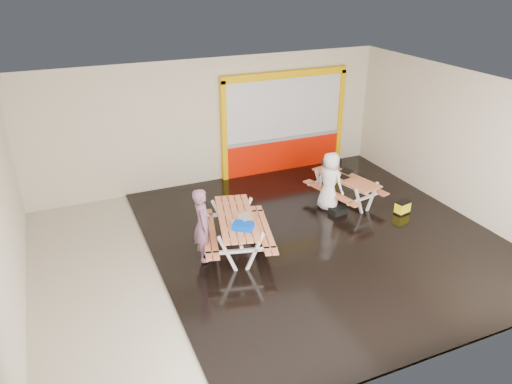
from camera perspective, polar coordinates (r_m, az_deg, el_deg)
name	(u,v)px	position (r m, az deg, el deg)	size (l,w,h in m)	color
room	(273,176)	(10.02, 2.04, 1.86)	(10.02, 8.02, 3.52)	beige
deck	(321,236)	(11.34, 7.66, -5.18)	(7.50, 7.98, 0.05)	black
kiosk	(284,125)	(14.35, 3.30, 7.86)	(3.88, 0.16, 3.00)	red
picnic_table_left	(236,225)	(10.44, -2.32, -3.86)	(1.92, 2.41, 0.85)	#DE7D50
picnic_table_right	(345,183)	(12.76, 10.42, 1.01)	(1.65, 2.10, 0.75)	#DE7D50
person_left	(203,225)	(10.02, -6.27, -3.81)	(0.58, 0.38, 1.59)	#764D67
person_right	(330,182)	(12.26, 8.63, 1.20)	(0.75, 0.49, 1.53)	white
laptop_left	(240,221)	(10.07, -1.91, -3.38)	(0.43, 0.40, 0.16)	silver
laptop_right	(344,175)	(12.71, 10.27, 2.03)	(0.43, 0.40, 0.15)	black
blue_pouch	(243,226)	(9.87, -1.50, -3.99)	(0.40, 0.28, 0.12)	#003DD2
toolbox	(330,162)	(13.33, 8.62, 3.45)	(0.40, 0.22, 0.22)	black
backpack	(336,165)	(13.55, 9.35, 3.08)	(0.27, 0.18, 0.43)	black
dark_case	(338,211)	(12.32, 9.55, -2.17)	(0.39, 0.29, 0.15)	black
fluke_bag	(403,207)	(12.66, 16.76, -1.74)	(0.42, 0.32, 0.32)	black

